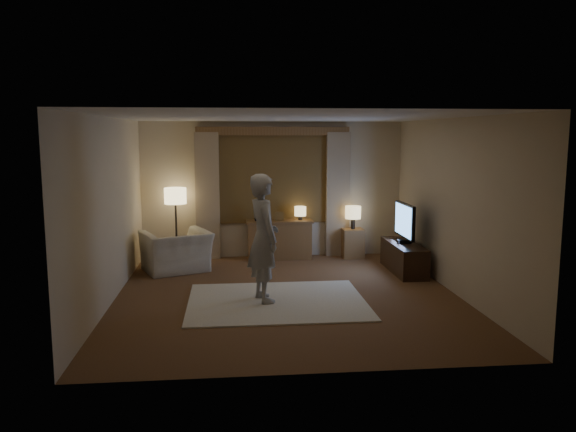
{
  "coord_description": "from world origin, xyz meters",
  "views": [
    {
      "loc": [
        -0.8,
        -7.99,
        2.36
      ],
      "look_at": [
        0.07,
        0.6,
        1.1
      ],
      "focal_mm": 35.0,
      "sensor_mm": 36.0,
      "label": 1
    }
  ],
  "objects": [
    {
      "name": "tv_stand",
      "position": [
        2.15,
        1.24,
        0.25
      ],
      "size": [
        0.45,
        1.4,
        0.5
      ],
      "primitive_type": "cube",
      "color": "black",
      "rests_on": "floor"
    },
    {
      "name": "floor_lamp",
      "position": [
        -1.83,
        2.43,
        1.16
      ],
      "size": [
        0.4,
        0.4,
        1.38
      ],
      "color": "black",
      "rests_on": "floor"
    },
    {
      "name": "person",
      "position": [
        -0.36,
        -0.26,
        0.92
      ],
      "size": [
        0.59,
        0.75,
        1.8
      ],
      "primitive_type": "imported",
      "rotation": [
        0.0,
        0.0,
        1.84
      ],
      "color": "#B5B0A7",
      "rests_on": "rug"
    },
    {
      "name": "table_lamp_side",
      "position": [
        1.51,
        2.45,
        0.87
      ],
      "size": [
        0.3,
        0.3,
        0.44
      ],
      "color": "black",
      "rests_on": "side_table"
    },
    {
      "name": "room",
      "position": [
        0.0,
        0.5,
        1.33
      ],
      "size": [
        5.04,
        5.54,
        2.64
      ],
      "color": "brown",
      "rests_on": "ground"
    },
    {
      "name": "armchair",
      "position": [
        -1.76,
        1.67,
        0.35
      ],
      "size": [
        1.36,
        1.29,
        0.7
      ],
      "primitive_type": "imported",
      "rotation": [
        0.0,
        0.0,
        -2.74
      ],
      "color": "beige",
      "rests_on": "floor"
    },
    {
      "name": "tv",
      "position": [
        2.15,
        1.24,
        0.88
      ],
      "size": [
        0.23,
        0.96,
        0.69
      ],
      "color": "black",
      "rests_on": "tv_stand"
    },
    {
      "name": "side_table",
      "position": [
        1.51,
        2.45,
        0.28
      ],
      "size": [
        0.4,
        0.4,
        0.56
      ],
      "primitive_type": "cube",
      "color": "brown",
      "rests_on": "floor"
    },
    {
      "name": "sideboard",
      "position": [
        0.1,
        2.5,
        0.35
      ],
      "size": [
        1.2,
        0.4,
        0.7
      ],
      "primitive_type": "cube",
      "color": "brown",
      "rests_on": "floor"
    },
    {
      "name": "plant",
      "position": [
        -0.3,
        2.5,
        0.85
      ],
      "size": [
        0.17,
        0.13,
        0.3
      ],
      "primitive_type": "imported",
      "color": "#999999",
      "rests_on": "sideboard"
    },
    {
      "name": "rug",
      "position": [
        -0.18,
        -0.31,
        0.01
      ],
      "size": [
        2.5,
        2.0,
        0.02
      ],
      "primitive_type": "cube",
      "color": "#EFE8C9",
      "rests_on": "floor"
    },
    {
      "name": "table_lamp_sideboard",
      "position": [
        0.5,
        2.5,
        0.9
      ],
      "size": [
        0.22,
        0.22,
        0.3
      ],
      "color": "black",
      "rests_on": "sideboard"
    },
    {
      "name": "picture_frame",
      "position": [
        0.1,
        2.5,
        0.8
      ],
      "size": [
        0.16,
        0.02,
        0.2
      ],
      "primitive_type": "cube",
      "color": "brown",
      "rests_on": "sideboard"
    }
  ]
}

